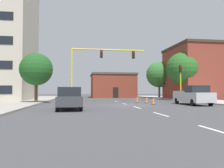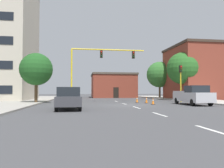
% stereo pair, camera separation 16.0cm
% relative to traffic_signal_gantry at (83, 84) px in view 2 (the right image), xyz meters
% --- Properties ---
extents(ground_plane, '(160.00, 160.00, 0.00)m').
position_rel_traffic_signal_gantry_xyz_m(ground_plane, '(4.63, -5.91, -2.31)').
color(ground_plane, '#424244').
extents(sidewalk_left, '(6.00, 56.00, 0.14)m').
position_rel_traffic_signal_gantry_xyz_m(sidewalk_left, '(-7.67, 2.09, -2.24)').
color(sidewalk_left, '#9E998E').
rests_on(sidewalk_left, ground_plane).
extents(sidewalk_right, '(6.00, 56.00, 0.14)m').
position_rel_traffic_signal_gantry_xyz_m(sidewalk_right, '(16.93, 2.09, -2.24)').
color(sidewalk_right, '#B2ADA3').
rests_on(sidewalk_right, ground_plane).
extents(lane_stripe_seg_0, '(0.16, 2.40, 0.01)m').
position_rel_traffic_signal_gantry_xyz_m(lane_stripe_seg_0, '(4.63, -19.91, -2.31)').
color(lane_stripe_seg_0, silver).
rests_on(lane_stripe_seg_0, ground_plane).
extents(lane_stripe_seg_1, '(0.16, 2.40, 0.01)m').
position_rel_traffic_signal_gantry_xyz_m(lane_stripe_seg_1, '(4.63, -14.41, -2.31)').
color(lane_stripe_seg_1, silver).
rests_on(lane_stripe_seg_1, ground_plane).
extents(lane_stripe_seg_2, '(0.16, 2.40, 0.01)m').
position_rel_traffic_signal_gantry_xyz_m(lane_stripe_seg_2, '(4.63, -8.91, -2.31)').
color(lane_stripe_seg_2, silver).
rests_on(lane_stripe_seg_2, ground_plane).
extents(lane_stripe_seg_3, '(0.16, 2.40, 0.01)m').
position_rel_traffic_signal_gantry_xyz_m(lane_stripe_seg_3, '(4.63, -3.41, -2.31)').
color(lane_stripe_seg_3, silver).
rests_on(lane_stripe_seg_3, ground_plane).
extents(lane_stripe_seg_4, '(0.16, 2.40, 0.01)m').
position_rel_traffic_signal_gantry_xyz_m(lane_stripe_seg_4, '(4.63, 2.09, -2.31)').
color(lane_stripe_seg_4, silver).
rests_on(lane_stripe_seg_4, ground_plane).
extents(building_brick_center, '(9.65, 8.85, 5.31)m').
position_rel_traffic_signal_gantry_xyz_m(building_brick_center, '(6.89, 20.48, 0.35)').
color(building_brick_center, brown).
rests_on(building_brick_center, ground_plane).
extents(building_row_right, '(14.17, 10.18, 9.20)m').
position_rel_traffic_signal_gantry_xyz_m(building_row_right, '(22.34, 7.25, 2.29)').
color(building_row_right, brown).
rests_on(building_row_right, ground_plane).
extents(traffic_signal_gantry, '(10.25, 1.20, 6.83)m').
position_rel_traffic_signal_gantry_xyz_m(traffic_signal_gantry, '(0.00, 0.00, 0.00)').
color(traffic_signal_gantry, yellow).
rests_on(traffic_signal_gantry, ground_plane).
extents(traffic_light_pole_right, '(0.32, 0.47, 4.80)m').
position_rel_traffic_signal_gantry_xyz_m(traffic_light_pole_right, '(12.68, -0.91, 1.21)').
color(traffic_light_pole_right, yellow).
rests_on(traffic_light_pole_right, ground_plane).
extents(tree_right_mid, '(5.03, 5.03, 7.52)m').
position_rel_traffic_signal_gantry_xyz_m(tree_right_mid, '(15.61, 4.31, 2.67)').
color(tree_right_mid, '#4C3823').
rests_on(tree_right_mid, ground_plane).
extents(tree_left_near, '(3.77, 3.77, 5.87)m').
position_rel_traffic_signal_gantry_xyz_m(tree_left_near, '(-5.37, -1.30, 1.65)').
color(tree_left_near, '#4C3823').
rests_on(tree_left_near, ground_plane).
extents(tree_right_far, '(5.03, 5.03, 7.17)m').
position_rel_traffic_signal_gantry_xyz_m(tree_right_far, '(14.94, 12.67, 2.33)').
color(tree_right_far, brown).
rests_on(tree_right_far, ground_plane).
extents(pickup_truck_silver, '(2.18, 5.46, 1.99)m').
position_rel_traffic_signal_gantry_xyz_m(pickup_truck_silver, '(11.29, -6.32, -1.34)').
color(pickup_truck_silver, '#BCBCC1').
rests_on(pickup_truck_silver, ground_plane).
extents(sedan_dark_gray_near_left, '(2.09, 4.59, 1.74)m').
position_rel_traffic_signal_gantry_xyz_m(sedan_dark_gray_near_left, '(-1.13, -10.07, -1.43)').
color(sedan_dark_gray_near_left, '#3D3D42').
rests_on(sedan_dark_gray_near_left, ground_plane).
extents(traffic_cone_roadside_a, '(0.36, 0.36, 0.78)m').
position_rel_traffic_signal_gantry_xyz_m(traffic_cone_roadside_a, '(7.55, -2.48, -1.93)').
color(traffic_cone_roadside_a, black).
rests_on(traffic_cone_roadside_a, ground_plane).
extents(traffic_cone_roadside_b, '(0.36, 0.36, 0.78)m').
position_rel_traffic_signal_gantry_xyz_m(traffic_cone_roadside_b, '(6.72, -1.19, -1.93)').
color(traffic_cone_roadside_b, black).
rests_on(traffic_cone_roadside_b, ground_plane).
extents(traffic_cone_roadside_c, '(0.36, 0.36, 0.72)m').
position_rel_traffic_signal_gantry_xyz_m(traffic_cone_roadside_c, '(7.44, -5.15, -1.96)').
color(traffic_cone_roadside_c, black).
rests_on(traffic_cone_roadside_c, ground_plane).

